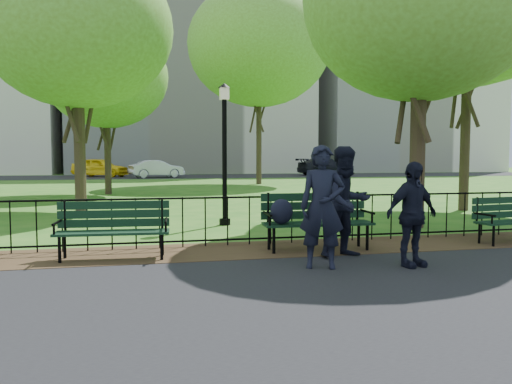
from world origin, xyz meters
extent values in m
plane|color=#255E18|center=(0.00, 0.00, 0.00)|extent=(120.00, 120.00, 0.00)
cube|color=black|center=(0.00, -3.40, 0.01)|extent=(60.00, 9.20, 0.01)
cube|color=#362516|center=(0.00, 1.50, 0.01)|extent=(60.00, 1.60, 0.01)
cube|color=black|center=(0.00, 35.00, 0.01)|extent=(70.00, 9.00, 0.01)
cylinder|color=black|center=(0.00, 2.00, 0.88)|extent=(24.00, 0.04, 0.04)
cylinder|color=black|center=(0.00, 2.00, 0.12)|extent=(24.00, 0.04, 0.04)
cylinder|color=black|center=(0.00, 2.00, 0.45)|extent=(0.02, 0.02, 0.90)
cube|color=beige|center=(2.00, 48.00, 15.00)|extent=(24.00, 15.00, 30.00)
cube|color=silver|center=(26.00, 48.00, 12.00)|extent=(20.00, 15.00, 24.00)
cube|color=black|center=(0.03, 1.22, 0.47)|extent=(1.89, 0.56, 0.04)
cube|color=black|center=(0.04, 1.49, 0.83)|extent=(1.88, 0.10, 0.47)
cylinder|color=black|center=(-0.79, 1.05, 0.23)|extent=(0.05, 0.05, 0.47)
cylinder|color=black|center=(0.84, 1.00, 0.23)|extent=(0.05, 0.05, 0.47)
cylinder|color=black|center=(-0.77, 1.43, 0.23)|extent=(0.05, 0.05, 0.47)
cylinder|color=black|center=(0.85, 1.38, 0.23)|extent=(0.05, 0.05, 0.47)
cylinder|color=black|center=(-0.85, 1.24, 0.66)|extent=(0.06, 0.58, 0.04)
cylinder|color=black|center=(0.92, 1.19, 0.66)|extent=(0.06, 0.58, 0.04)
ellipsoid|color=black|center=(-0.64, 1.13, 0.70)|extent=(0.39, 0.28, 0.42)
cube|color=black|center=(-3.34, 1.18, 0.43)|extent=(1.76, 0.57, 0.04)
cube|color=black|center=(-3.32, 1.43, 0.77)|extent=(1.73, 0.14, 0.43)
cylinder|color=black|center=(-4.10, 1.05, 0.22)|extent=(0.05, 0.05, 0.43)
cylinder|color=black|center=(-2.60, 0.96, 0.22)|extent=(0.05, 0.05, 0.43)
cylinder|color=black|center=(-4.08, 1.40, 0.22)|extent=(0.05, 0.05, 0.43)
cylinder|color=black|center=(-2.58, 1.30, 0.22)|extent=(0.05, 0.05, 0.43)
cylinder|color=black|center=(-4.15, 1.23, 0.61)|extent=(0.07, 0.54, 0.04)
cylinder|color=black|center=(-2.52, 1.12, 0.61)|extent=(0.07, 0.54, 0.04)
cube|color=black|center=(3.84, 1.35, 0.72)|extent=(1.63, 0.25, 0.41)
cylinder|color=black|center=(3.18, 0.86, 0.20)|extent=(0.05, 0.05, 0.41)
cylinder|color=black|center=(3.14, 1.18, 0.20)|extent=(0.05, 0.05, 0.41)
cylinder|color=black|center=(3.10, 1.01, 0.57)|extent=(0.10, 0.51, 0.04)
cylinder|color=black|center=(-1.01, 4.81, 0.07)|extent=(0.26, 0.26, 0.15)
cylinder|color=black|center=(-1.01, 4.81, 1.49)|extent=(0.11, 0.11, 2.98)
cube|color=beige|center=(-1.01, 4.81, 3.07)|extent=(0.20, 0.20, 0.28)
cone|color=black|center=(-1.01, 4.81, 3.26)|extent=(0.30, 0.30, 0.11)
cylinder|color=#2D2116|center=(-4.71, 8.76, 1.65)|extent=(0.33, 0.33, 3.30)
ellipsoid|color=olive|center=(-4.71, 8.76, 5.39)|extent=(5.56, 5.56, 4.73)
cylinder|color=#2D2116|center=(3.21, 3.49, 1.56)|extent=(0.35, 0.35, 3.12)
ellipsoid|color=olive|center=(3.21, 3.49, 5.08)|extent=(5.25, 5.25, 4.46)
cylinder|color=#2D2116|center=(6.51, 6.47, 2.01)|extent=(0.29, 0.29, 4.02)
cylinder|color=#2D2116|center=(-4.40, 15.52, 1.55)|extent=(0.29, 0.29, 3.10)
ellipsoid|color=olive|center=(-4.40, 15.52, 5.05)|extent=(5.21, 5.21, 4.43)
cylinder|color=#2D2116|center=(3.78, 22.22, 2.49)|extent=(0.31, 0.31, 4.99)
ellipsoid|color=olive|center=(3.78, 22.22, 8.13)|extent=(8.40, 8.40, 7.14)
imported|color=black|center=(-0.37, -0.07, 0.89)|extent=(0.74, 0.60, 1.76)
imported|color=black|center=(0.28, 0.59, 0.89)|extent=(0.93, 0.63, 1.76)
imported|color=black|center=(0.93, -0.27, 0.78)|extent=(0.96, 0.57, 1.53)
imported|color=yellow|center=(-6.42, 35.31, 0.78)|extent=(4.85, 3.54, 1.54)
imported|color=#B8BBC1|center=(-1.99, 32.68, 0.70)|extent=(4.40, 2.61, 1.37)
imported|color=black|center=(12.72, 34.79, 0.77)|extent=(5.55, 3.11, 1.52)
camera|label=1|loc=(-2.82, -6.78, 1.60)|focal=35.00mm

